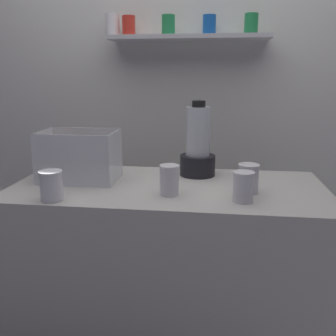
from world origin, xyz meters
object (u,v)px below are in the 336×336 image
at_px(carrot_display_bin, 79,165).
at_px(juice_cup_carrot_middle, 243,188).
at_px(blender_pitcher, 198,147).
at_px(juice_cup_mango_left, 169,182).
at_px(juice_cup_beet_right, 248,180).
at_px(juice_cup_orange_far_left, 51,188).

xyz_separation_m(carrot_display_bin, juice_cup_carrot_middle, (0.74, -0.21, -0.02)).
bearing_deg(carrot_display_bin, blender_pitcher, 16.23).
xyz_separation_m(juice_cup_mango_left, juice_cup_beet_right, (0.32, 0.06, 0.00)).
distance_m(juice_cup_mango_left, juice_cup_beet_right, 0.33).
bearing_deg(blender_pitcher, juice_cup_carrot_middle, -62.02).
distance_m(juice_cup_carrot_middle, juice_cup_beet_right, 0.12).
distance_m(carrot_display_bin, juice_cup_mango_left, 0.48).
xyz_separation_m(juice_cup_orange_far_left, juice_cup_beet_right, (0.78, 0.19, 0.00)).
bearing_deg(juice_cup_mango_left, carrot_display_bin, 160.12).
distance_m(carrot_display_bin, juice_cup_beet_right, 0.78).
height_order(juice_cup_mango_left, juice_cup_carrot_middle, juice_cup_mango_left).
bearing_deg(carrot_display_bin, juice_cup_orange_far_left, -91.16).
height_order(blender_pitcher, juice_cup_mango_left, blender_pitcher).
height_order(carrot_display_bin, blender_pitcher, blender_pitcher).
relative_size(juice_cup_orange_far_left, juice_cup_mango_left, 0.95).
xyz_separation_m(juice_cup_orange_far_left, juice_cup_mango_left, (0.45, 0.13, 0.00)).
relative_size(juice_cup_carrot_middle, juice_cup_beet_right, 0.97).
distance_m(blender_pitcher, juice_cup_mango_left, 0.35).
bearing_deg(juice_cup_orange_far_left, juice_cup_carrot_middle, 6.13).
height_order(blender_pitcher, juice_cup_orange_far_left, blender_pitcher).
bearing_deg(juice_cup_orange_far_left, blender_pitcher, 39.07).
height_order(carrot_display_bin, juice_cup_carrot_middle, carrot_display_bin).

